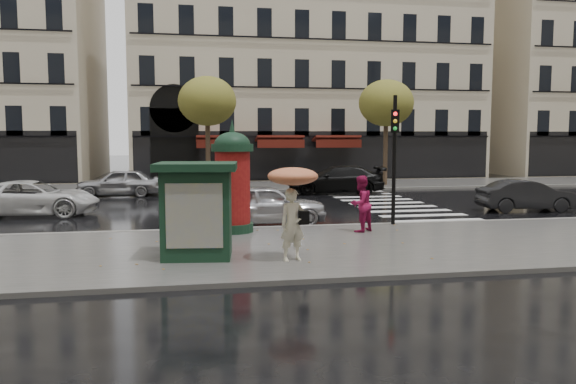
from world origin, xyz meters
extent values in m
plane|color=black|center=(0.00, 0.00, 0.00)|extent=(160.00, 160.00, 0.00)
cube|color=#474744|center=(0.00, -0.50, 0.06)|extent=(90.00, 7.00, 0.12)
cube|color=#474744|center=(0.00, 19.00, 0.06)|extent=(90.00, 6.00, 0.12)
cube|color=slate|center=(0.00, 3.00, 0.07)|extent=(90.00, 0.25, 0.14)
cube|color=slate|center=(0.00, 16.00, 0.07)|extent=(90.00, 0.25, 0.14)
cube|color=silver|center=(6.00, 9.60, 0.01)|extent=(3.60, 11.75, 0.01)
cube|color=#B7A88C|center=(6.00, 30.00, 10.00)|extent=(26.00, 14.00, 20.00)
cylinder|color=#38281C|center=(-2.00, 18.00, 2.60)|extent=(0.28, 0.28, 5.20)
ellipsoid|color=#4C621F|center=(-2.00, 18.00, 5.20)|extent=(3.40, 3.40, 2.89)
cylinder|color=#38281C|center=(9.00, 18.00, 2.60)|extent=(0.28, 0.28, 5.20)
ellipsoid|color=#4C621F|center=(9.00, 18.00, 5.20)|extent=(3.40, 3.40, 2.89)
imported|color=beige|center=(-0.78, -2.16, 1.01)|extent=(0.73, 0.57, 1.78)
cylinder|color=black|center=(-0.78, -2.16, 1.60)|extent=(0.02, 0.02, 1.12)
ellipsoid|color=red|center=(-0.78, -2.16, 2.19)|extent=(1.23, 1.23, 0.43)
cone|color=black|center=(-0.78, -2.16, 2.44)|extent=(0.04, 0.04, 0.09)
cube|color=black|center=(-0.52, -2.23, 1.19)|extent=(0.26, 0.12, 0.33)
imported|color=maroon|center=(2.13, 1.53, 1.02)|extent=(1.10, 1.05, 1.79)
imported|color=#4B0F14|center=(-2.50, 1.91, 1.01)|extent=(1.03, 0.90, 1.77)
cylinder|color=black|center=(-1.86, 2.29, 0.26)|extent=(1.29, 1.29, 0.28)
cylinder|color=maroon|center=(-1.86, 2.29, 1.55)|extent=(1.11, 1.11, 2.31)
cylinder|color=black|center=(-1.86, 2.29, 2.80)|extent=(1.33, 1.33, 0.23)
ellipsoid|color=black|center=(-1.86, 2.29, 2.89)|extent=(1.14, 1.14, 0.80)
cone|color=black|center=(-1.86, 2.29, 3.49)|extent=(0.18, 0.18, 0.42)
cylinder|color=black|center=(3.72, 2.80, 2.33)|extent=(0.13, 0.13, 4.42)
cube|color=black|center=(3.64, 2.57, 3.66)|extent=(0.33, 0.28, 0.77)
cube|color=black|center=(-3.06, -1.34, 1.21)|extent=(1.81, 1.54, 2.18)
cube|color=black|center=(-3.06, -1.34, 2.41)|extent=(2.16, 1.89, 0.19)
imported|color=#BCBDC1|center=(-0.53, 4.20, 0.74)|extent=(4.37, 1.89, 1.47)
imported|color=black|center=(10.83, 5.85, 0.66)|extent=(4.14, 1.83, 1.32)
imported|color=silver|center=(-9.34, 8.14, 0.71)|extent=(5.15, 2.48, 1.41)
imported|color=black|center=(4.82, 14.36, 0.76)|extent=(5.49, 2.80, 1.53)
imported|color=#A0A0A4|center=(-6.79, 15.00, 0.73)|extent=(4.33, 1.80, 1.47)
camera|label=1|loc=(-3.33, -15.45, 3.16)|focal=35.00mm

